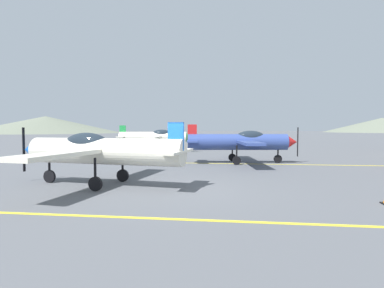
% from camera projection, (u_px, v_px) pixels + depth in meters
% --- Properties ---
extents(ground_plane, '(400.00, 400.00, 0.00)m').
position_uv_depth(ground_plane, '(174.00, 189.00, 12.10)').
color(ground_plane, '#54565B').
extents(apron_line_near, '(80.00, 0.16, 0.01)m').
position_uv_depth(apron_line_near, '(146.00, 218.00, 8.22)').
color(apron_line_near, yellow).
rests_on(apron_line_near, ground_plane).
extents(apron_line_far, '(80.00, 0.16, 0.01)m').
position_uv_depth(apron_line_far, '(199.00, 163.00, 20.83)').
color(apron_line_far, yellow).
rests_on(apron_line_far, ground_plane).
extents(airplane_near, '(7.43, 8.52, 2.55)m').
position_uv_depth(airplane_near, '(99.00, 150.00, 12.79)').
color(airplane_near, silver).
rests_on(airplane_near, ground_plane).
extents(airplane_mid, '(7.43, 8.52, 2.55)m').
position_uv_depth(airplane_mid, '(242.00, 141.00, 20.89)').
color(airplane_mid, '#33478C').
rests_on(airplane_mid, ground_plane).
extents(airplane_far, '(7.40, 8.51, 2.55)m').
position_uv_depth(airplane_far, '(156.00, 137.00, 30.85)').
color(airplane_far, silver).
rests_on(airplane_far, ground_plane).
extents(hill_left, '(62.51, 62.51, 7.11)m').
position_uv_depth(hill_left, '(46.00, 125.00, 134.97)').
color(hill_left, slate).
rests_on(hill_left, ground_plane).
extents(hill_centerleft, '(53.72, 53.72, 6.97)m').
position_uv_depth(hill_centerleft, '(382.00, 125.00, 153.20)').
color(hill_centerleft, slate).
rests_on(hill_centerleft, ground_plane).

